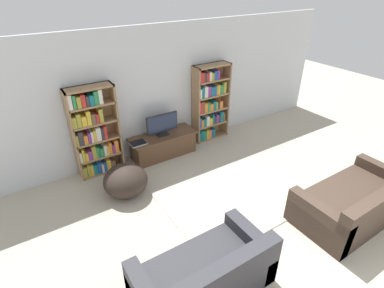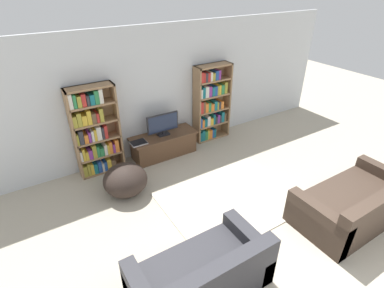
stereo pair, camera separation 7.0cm
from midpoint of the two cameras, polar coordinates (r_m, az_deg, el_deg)
The scene contains 10 objects.
wall_back at distance 6.21m, azimuth -6.51°, elevation 9.96°, with size 8.80×0.06×2.60m.
bookshelf_left at distance 5.79m, azimuth -18.56°, elevation 1.99°, with size 0.84×0.30×1.72m.
bookshelf_right at distance 6.76m, azimuth 2.95°, elevation 7.73°, with size 0.84×0.30×1.72m.
tv_stand at distance 6.34m, azimuth -5.79°, elevation -0.15°, with size 1.40×0.52×0.48m.
television at distance 6.11m, azimuth -6.02°, elevation 3.77°, with size 0.69×0.16×0.47m.
laptop at distance 5.96m, azimuth -10.57°, elevation 0.16°, with size 0.31×0.25×0.03m.
area_rug at distance 5.27m, azimuth 7.25°, elevation -10.41°, with size 2.24×1.72×0.02m.
couch_left_sectional at distance 3.89m, azimuth 1.86°, elevation -23.83°, with size 1.65×0.85×0.75m.
couch_right_sofa at distance 5.40m, azimuth 28.23°, elevation -9.88°, with size 1.91×1.00×0.76m.
beanbag_ottoman at distance 5.34m, azimuth -12.90°, elevation -6.80°, with size 0.76×0.76×0.55m, color #2D231E.
Camera 1 is at (-2.57, -1.02, 3.40)m, focal length 28.00 mm.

